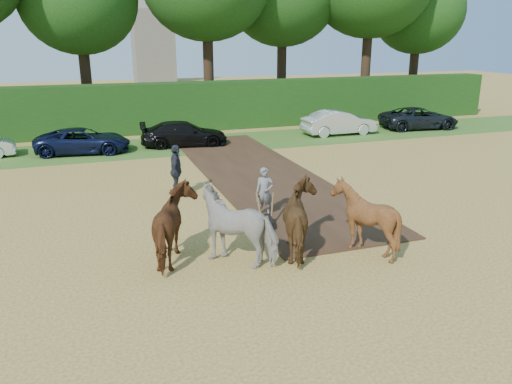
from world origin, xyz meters
TOP-DOWN VIEW (x-y plane):
  - ground at (0.00, 0.00)m, footprint 120.00×120.00m
  - earth_strip at (1.50, 7.00)m, footprint 4.50×17.00m
  - grass_verge at (0.00, 14.00)m, footprint 50.00×5.00m
  - hedgerow at (0.00, 18.50)m, footprint 46.00×1.60m
  - spectator_far at (-2.38, 5.10)m, footprint 0.77×1.22m
  - plough_team at (-0.91, -1.01)m, footprint 6.85×4.93m
  - parked_cars at (0.23, 13.95)m, footprint 35.71×3.16m

SIDE VIEW (x-z plane):
  - ground at x=0.00m, z-range 0.00..0.00m
  - grass_verge at x=0.00m, z-range 0.00..0.03m
  - earth_strip at x=1.50m, z-range 0.00..0.05m
  - parked_cars at x=0.23m, z-range -0.05..1.43m
  - spectator_far at x=-2.38m, z-range 0.00..1.94m
  - plough_team at x=-0.91m, z-range -0.01..1.97m
  - hedgerow at x=0.00m, z-range 0.00..3.00m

